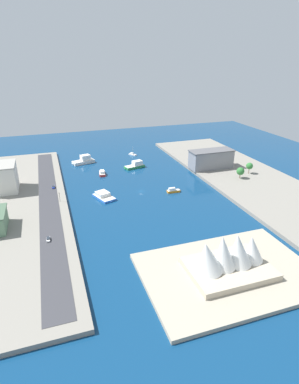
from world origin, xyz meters
The scene contains 18 objects.
ground_plane centered at (0.00, 0.00, 0.00)m, with size 440.00×440.00×0.00m, color navy.
quay_west centered at (-89.67, 0.00, 1.22)m, with size 70.00×240.00×2.43m, color gray.
quay_east centered at (89.67, 0.00, 1.22)m, with size 70.00×240.00×2.43m, color gray.
peninsula_point centered at (-9.73, 105.94, 1.00)m, with size 79.27×54.83×2.00m, color #A89E89.
road_strip centered at (66.40, 0.00, 2.51)m, with size 12.70×228.00×0.15m, color #38383D.
tugboat_red centered at (20.91, -44.61, 1.51)m, with size 6.36×13.60×4.01m.
ferry_white_commuter centered at (31.47, -81.29, 2.76)m, with size 22.96×13.90×7.76m.
water_taxi_orange centered at (-22.49, 9.60, 1.35)m, with size 11.03×3.93×3.67m.
ferry_green_doubledeck centered at (-11.36, -53.56, 2.29)m, with size 20.19×11.89×6.10m.
catamaran_blue centered at (28.82, 2.76, 1.57)m, with size 15.26×20.39×4.06m.
sailboat_small_white centered at (-19.51, -91.89, 0.90)m, with size 7.61×8.85×9.29m.
hotel_broad_white centered at (96.34, -28.21, 12.53)m, with size 20.08×24.02×20.13m.
warehouse_low_gray centered at (-72.48, -24.98, 10.52)m, with size 38.82×15.27×16.10m.
hatchback_blue centered at (62.19, -21.16, 3.38)m, with size 1.95×4.59×1.61m.
van_white centered at (68.30, 53.00, 3.32)m, with size 1.90×4.80×1.50m.
traffic_light_waterfront centered at (58.98, 4.70, 6.78)m, with size 0.36×0.36×6.50m.
opera_landmark centered at (-8.54, 105.94, 9.96)m, with size 38.37×27.42×20.07m.
park_tree_cluster centered at (-88.01, 2.62, 8.67)m, with size 19.51×13.18×9.42m.
Camera 1 is at (62.03, 204.61, 92.98)m, focal length 28.94 mm.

